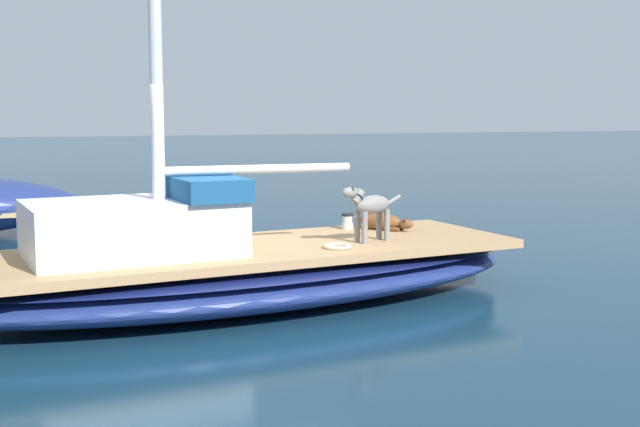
% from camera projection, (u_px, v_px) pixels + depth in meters
% --- Properties ---
extents(ground_plane, '(120.00, 120.00, 0.00)m').
position_uv_depth(ground_plane, '(238.00, 304.00, 9.63)').
color(ground_plane, '#143347').
extents(sailboat_main, '(3.46, 7.51, 0.66)m').
position_uv_depth(sailboat_main, '(238.00, 275.00, 9.59)').
color(sailboat_main, navy).
rests_on(sailboat_main, ground).
extents(cabin_house, '(1.68, 2.39, 0.84)m').
position_uv_depth(cabin_house, '(140.00, 224.00, 8.99)').
color(cabin_house, silver).
rests_on(cabin_house, sailboat_main).
extents(dog_grey, '(0.42, 0.90, 0.70)m').
position_uv_depth(dog_grey, '(369.00, 207.00, 9.89)').
color(dog_grey, gray).
rests_on(dog_grey, sailboat_main).
extents(dog_brown, '(0.79, 0.67, 0.22)m').
position_uv_depth(dog_brown, '(383.00, 222.00, 10.91)').
color(dog_brown, brown).
rests_on(dog_brown, sailboat_main).
extents(deck_winch, '(0.16, 0.16, 0.21)m').
position_uv_depth(deck_winch, '(347.00, 222.00, 10.98)').
color(deck_winch, '#B7B7BC').
rests_on(deck_winch, sailboat_main).
extents(coiled_rope, '(0.32, 0.32, 0.04)m').
position_uv_depth(coiled_rope, '(337.00, 246.00, 9.48)').
color(coiled_rope, beige).
rests_on(coiled_rope, sailboat_main).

